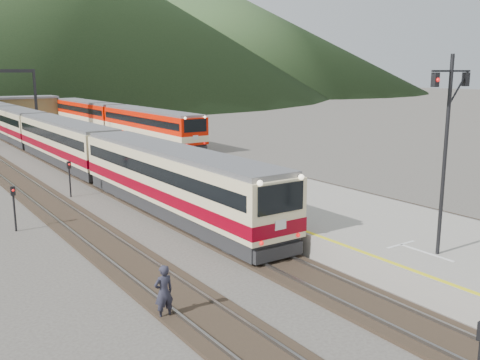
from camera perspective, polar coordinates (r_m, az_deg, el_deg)
track_main at (r=48.44m, az=-18.36°, el=1.78°), size 2.60×200.00×0.23m
track_far at (r=47.34m, az=-24.16°, el=1.13°), size 2.60×200.00×0.23m
track_second at (r=52.73m, az=-6.30°, el=3.06°), size 2.60×200.00×0.23m
platform at (r=48.36m, az=-11.35°, el=2.65°), size 8.00×100.00×1.00m
station_shed at (r=86.20m, az=-22.09°, el=7.26°), size 9.40×4.40×3.10m
hill_c at (r=249.20m, az=-5.00°, el=15.51°), size 160.00×160.00×50.00m
main_train at (r=56.30m, az=-20.93°, el=4.82°), size 2.79×76.49×3.40m
second_train at (r=67.67m, az=-13.13°, el=6.34°), size 2.88×39.28×3.52m
signal_mast at (r=20.89m, az=21.16°, el=4.41°), size 2.20×0.18×7.42m
short_signal_a at (r=13.99m, az=24.25°, el=-16.61°), size 0.23×0.17×2.27m
short_signal_b at (r=35.16m, az=-17.73°, el=0.60°), size 0.25×0.20×2.27m
short_signal_c at (r=28.58m, az=-22.98°, el=-2.23°), size 0.23×0.17×2.27m
worker at (r=17.57m, az=-8.14°, el=-11.76°), size 0.67×0.45×1.82m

